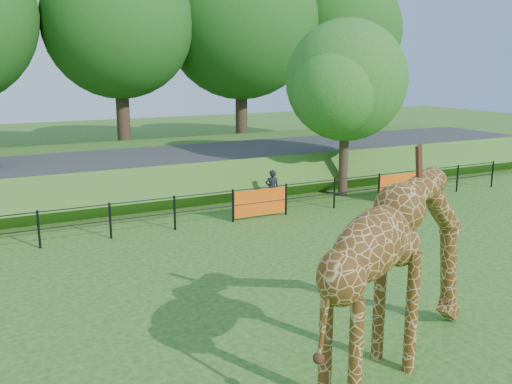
# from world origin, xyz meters

# --- Properties ---
(ground) EXTENTS (90.00, 90.00, 0.00)m
(ground) POSITION_xyz_m (0.00, 0.00, 0.00)
(ground) COLOR #245114
(ground) RESTS_ON ground
(giraffe) EXTENTS (4.70, 2.46, 3.36)m
(giraffe) POSITION_xyz_m (0.79, -1.46, 1.68)
(giraffe) COLOR #583412
(giraffe) RESTS_ON ground
(perimeter_fence) EXTENTS (28.07, 0.10, 1.10)m
(perimeter_fence) POSITION_xyz_m (0.00, 8.00, 0.55)
(perimeter_fence) COLOR black
(perimeter_fence) RESTS_ON ground
(embankment) EXTENTS (40.00, 9.00, 1.30)m
(embankment) POSITION_xyz_m (0.00, 15.50, 0.65)
(embankment) COLOR #245114
(embankment) RESTS_ON ground
(road) EXTENTS (40.00, 5.00, 0.12)m
(road) POSITION_xyz_m (0.00, 14.00, 1.36)
(road) COLOR #323335
(road) RESTS_ON embankment
(visitor) EXTENTS (0.58, 0.48, 1.38)m
(visitor) POSITION_xyz_m (4.08, 9.15, 0.69)
(visitor) COLOR black
(visitor) RESTS_ON ground
(tree_east) EXTENTS (5.40, 4.71, 6.76)m
(tree_east) POSITION_xyz_m (7.60, 9.63, 4.28)
(tree_east) COLOR #332017
(tree_east) RESTS_ON ground
(bg_tree_line) EXTENTS (37.30, 8.80, 11.82)m
(bg_tree_line) POSITION_xyz_m (1.89, 22.00, 7.19)
(bg_tree_line) COLOR #332017
(bg_tree_line) RESTS_ON ground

